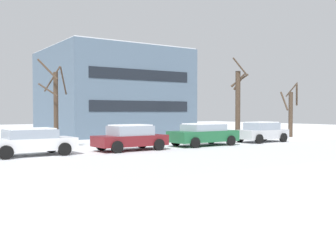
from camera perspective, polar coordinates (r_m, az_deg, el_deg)
parked_car_white at (r=20.84m, az=-18.78°, el=-2.07°), size 4.30×2.20×1.35m
parked_car_maroon at (r=22.53m, az=-5.31°, el=-1.60°), size 4.11×2.12×1.44m
parked_car_green at (r=25.67m, az=5.02°, el=-1.15°), size 4.62×2.24×1.42m
parked_car_silver at (r=29.39m, az=13.03°, el=-0.80°), size 3.98×2.10×1.44m
tree_far_right at (r=33.02m, az=9.80°, el=3.41°), size 1.91×1.91×6.42m
tree_far_mid at (r=36.13m, az=16.86°, el=2.00°), size 1.66×1.65×4.68m
tree_far_left at (r=24.36m, az=-15.55°, el=2.86°), size 1.72×1.57×5.17m
building_far_right at (r=39.10m, az=-7.89°, el=4.66°), size 11.75×11.40×7.94m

